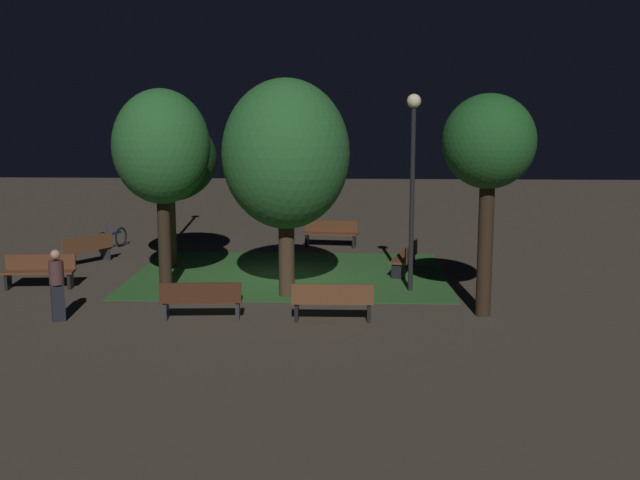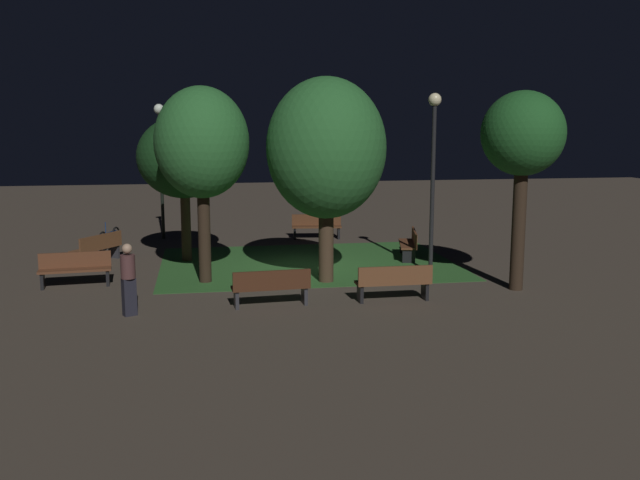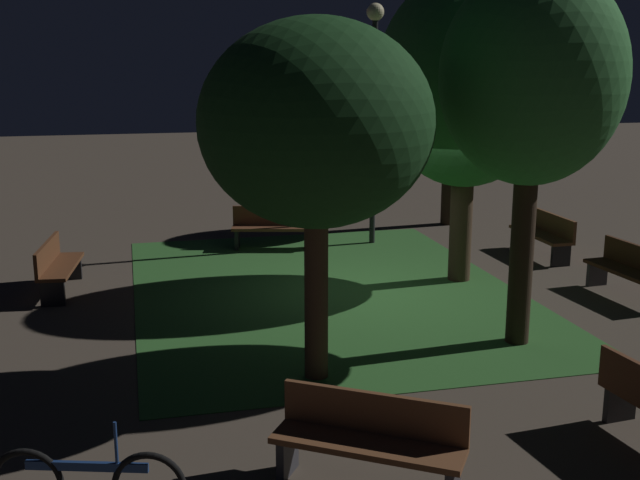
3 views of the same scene
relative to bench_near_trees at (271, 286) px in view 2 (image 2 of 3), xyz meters
The scene contains 16 objects.
ground_plane 4.19m from the bench_near_trees, 69.52° to the left, with size 60.00×60.00×0.00m, color #473D33.
grass_lawn 5.14m from the bench_near_trees, 71.86° to the left, with size 8.74×6.44×0.01m, color #2D6028.
bench_near_trees is the anchor object (origin of this frame).
bench_front_right 2.92m from the bench_near_trees, ahead, with size 1.80×0.49×0.88m.
bench_front_left 7.08m from the bench_near_trees, 46.48° to the left, with size 0.89×1.86×0.88m.
bench_back_row 7.60m from the bench_near_trees, 127.86° to the left, with size 1.40×1.76×0.88m.
bench_corner 9.70m from the bench_near_trees, 74.42° to the left, with size 1.84×0.68×0.88m.
bench_path_side 5.61m from the bench_near_trees, 148.97° to the left, with size 1.84×0.65×0.88m.
tree_back_right 4.51m from the bench_near_trees, 117.52° to the left, with size 2.45×2.45×5.14m.
tree_lawn_side 7.20m from the bench_near_trees, ahead, with size 2.06×2.06×4.99m.
tree_right_canopy 6.77m from the bench_near_trees, 108.93° to the left, with size 2.80×2.80×4.42m.
tree_tall_center 4.21m from the bench_near_trees, 54.02° to the left, with size 3.12×3.12×5.38m.
lamp_post_near_wall 11.04m from the bench_near_trees, 105.94° to the left, with size 0.36×0.36×4.86m.
lamp_post_plaza_east 6.39m from the bench_near_trees, 31.93° to the left, with size 0.36×0.36×5.00m.
bicycle 9.71m from the bench_near_trees, 118.51° to the left, with size 0.56×1.68×0.93m.
pedestrian 3.18m from the bench_near_trees, behind, with size 0.34×0.32×1.61m.
Camera 2 is at (-2.99, -19.60, 4.21)m, focal length 39.36 mm.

